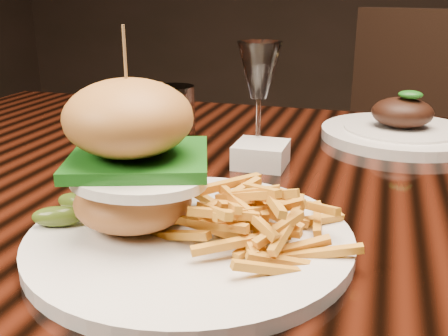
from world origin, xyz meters
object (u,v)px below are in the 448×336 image
(burger_plate, at_px, (177,194))
(far_dish, at_px, (400,130))
(wine_glass, at_px, (259,75))
(chair_far, at_px, (402,153))
(dining_table, at_px, (301,225))

(burger_plate, xyz_separation_m, far_dish, (0.22, 0.49, -0.04))
(wine_glass, xyz_separation_m, chair_far, (0.25, 0.83, -0.34))
(dining_table, distance_m, wine_glass, 0.23)
(far_dish, bearing_deg, wine_glass, -138.70)
(wine_glass, xyz_separation_m, far_dish, (0.21, 0.19, -0.11))
(wine_glass, bearing_deg, far_dish, 41.30)
(burger_plate, xyz_separation_m, chair_far, (0.26, 1.13, -0.27))
(wine_glass, relative_size, far_dish, 0.66)
(dining_table, relative_size, chair_far, 1.68)
(burger_plate, height_order, wine_glass, burger_plate)
(dining_table, distance_m, far_dish, 0.29)
(dining_table, xyz_separation_m, chair_far, (0.17, 0.88, -0.13))
(far_dish, xyz_separation_m, chair_far, (0.04, 0.64, -0.23))
(burger_plate, relative_size, chair_far, 0.35)
(burger_plate, bearing_deg, wine_glass, 80.83)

